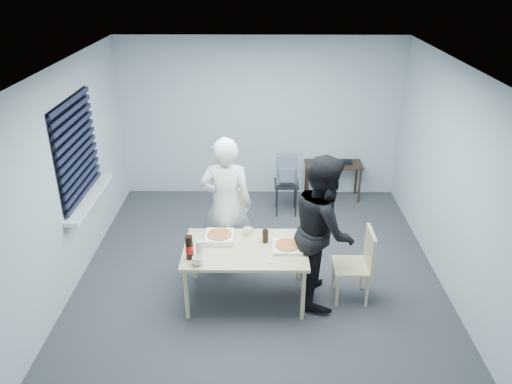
{
  "coord_description": "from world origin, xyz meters",
  "views": [
    {
      "loc": [
        0.02,
        -5.26,
        3.66
      ],
      "look_at": [
        -0.04,
        0.1,
        1.12
      ],
      "focal_mm": 35.0,
      "sensor_mm": 36.0,
      "label": 1
    }
  ],
  "objects_px": {
    "person_white": "(226,205)",
    "person_black": "(323,230)",
    "mug_b": "(248,231)",
    "dining_table": "(245,252)",
    "side_table": "(333,168)",
    "soda_bottle": "(189,248)",
    "chair_right": "(360,260)",
    "backpack": "(287,170)",
    "stool": "(286,189)",
    "chair_far": "(229,218)",
    "mug_a": "(198,261)"
  },
  "relations": [
    {
      "from": "dining_table",
      "to": "mug_a",
      "type": "bearing_deg",
      "value": -145.55
    },
    {
      "from": "side_table",
      "to": "chair_far",
      "type": "bearing_deg",
      "value": -133.49
    },
    {
      "from": "person_white",
      "to": "mug_b",
      "type": "distance_m",
      "value": 0.49
    },
    {
      "from": "dining_table",
      "to": "chair_far",
      "type": "xyz_separation_m",
      "value": [
        -0.25,
        1.03,
        -0.11
      ]
    },
    {
      "from": "dining_table",
      "to": "chair_far",
      "type": "height_order",
      "value": "chair_far"
    },
    {
      "from": "backpack",
      "to": "soda_bottle",
      "type": "height_order",
      "value": "backpack"
    },
    {
      "from": "chair_far",
      "to": "backpack",
      "type": "distance_m",
      "value": 1.41
    },
    {
      "from": "person_white",
      "to": "soda_bottle",
      "type": "height_order",
      "value": "person_white"
    },
    {
      "from": "chair_right",
      "to": "person_white",
      "type": "distance_m",
      "value": 1.73
    },
    {
      "from": "chair_far",
      "to": "mug_a",
      "type": "distance_m",
      "value": 1.41
    },
    {
      "from": "dining_table",
      "to": "person_white",
      "type": "distance_m",
      "value": 0.76
    },
    {
      "from": "chair_right",
      "to": "person_black",
      "type": "distance_m",
      "value": 0.57
    },
    {
      "from": "person_white",
      "to": "person_black",
      "type": "bearing_deg",
      "value": 152.28
    },
    {
      "from": "dining_table",
      "to": "side_table",
      "type": "distance_m",
      "value": 3.04
    },
    {
      "from": "chair_far",
      "to": "chair_right",
      "type": "xyz_separation_m",
      "value": [
        1.56,
        -1.02,
        0.0
      ]
    },
    {
      "from": "stool",
      "to": "backpack",
      "type": "xyz_separation_m",
      "value": [
        0.0,
        -0.01,
        0.33
      ]
    },
    {
      "from": "side_table",
      "to": "stool",
      "type": "distance_m",
      "value": 0.96
    },
    {
      "from": "chair_far",
      "to": "chair_right",
      "type": "distance_m",
      "value": 1.86
    },
    {
      "from": "mug_b",
      "to": "person_black",
      "type": "bearing_deg",
      "value": -14.98
    },
    {
      "from": "chair_right",
      "to": "person_white",
      "type": "bearing_deg",
      "value": 157.51
    },
    {
      "from": "stool",
      "to": "mug_b",
      "type": "bearing_deg",
      "value": -106.05
    },
    {
      "from": "mug_b",
      "to": "soda_bottle",
      "type": "distance_m",
      "value": 0.81
    },
    {
      "from": "dining_table",
      "to": "chair_right",
      "type": "distance_m",
      "value": 1.31
    },
    {
      "from": "person_white",
      "to": "person_black",
      "type": "distance_m",
      "value": 1.28
    },
    {
      "from": "dining_table",
      "to": "soda_bottle",
      "type": "bearing_deg",
      "value": -159.69
    },
    {
      "from": "side_table",
      "to": "person_black",
      "type": "bearing_deg",
      "value": -100.18
    },
    {
      "from": "person_black",
      "to": "stool",
      "type": "distance_m",
      "value": 2.19
    },
    {
      "from": "chair_far",
      "to": "person_white",
      "type": "bearing_deg",
      "value": -90.91
    },
    {
      "from": "person_black",
      "to": "side_table",
      "type": "bearing_deg",
      "value": -10.18
    },
    {
      "from": "mug_b",
      "to": "person_white",
      "type": "bearing_deg",
      "value": 127.18
    },
    {
      "from": "dining_table",
      "to": "backpack",
      "type": "relative_size",
      "value": 3.12
    },
    {
      "from": "side_table",
      "to": "soda_bottle",
      "type": "xyz_separation_m",
      "value": [
        -1.95,
        -2.94,
        0.28
      ]
    },
    {
      "from": "dining_table",
      "to": "soda_bottle",
      "type": "distance_m",
      "value": 0.67
    },
    {
      "from": "chair_right",
      "to": "side_table",
      "type": "distance_m",
      "value": 2.71
    },
    {
      "from": "dining_table",
      "to": "stool",
      "type": "height_order",
      "value": "dining_table"
    },
    {
      "from": "person_black",
      "to": "soda_bottle",
      "type": "relative_size",
      "value": 6.43
    },
    {
      "from": "chair_right",
      "to": "backpack",
      "type": "bearing_deg",
      "value": 109.03
    },
    {
      "from": "backpack",
      "to": "person_white",
      "type": "bearing_deg",
      "value": -128.92
    },
    {
      "from": "person_white",
      "to": "chair_right",
      "type": "bearing_deg",
      "value": 157.51
    },
    {
      "from": "dining_table",
      "to": "backpack",
      "type": "xyz_separation_m",
      "value": [
        0.56,
        2.17,
        0.11
      ]
    },
    {
      "from": "mug_b",
      "to": "soda_bottle",
      "type": "bearing_deg",
      "value": -140.23
    },
    {
      "from": "chair_right",
      "to": "stool",
      "type": "height_order",
      "value": "chair_right"
    },
    {
      "from": "chair_right",
      "to": "stool",
      "type": "distance_m",
      "value": 2.29
    },
    {
      "from": "stool",
      "to": "mug_b",
      "type": "relative_size",
      "value": 5.15
    },
    {
      "from": "side_table",
      "to": "mug_b",
      "type": "xyz_separation_m",
      "value": [
        -1.33,
        -2.42,
        0.19
      ]
    },
    {
      "from": "side_table",
      "to": "backpack",
      "type": "height_order",
      "value": "backpack"
    },
    {
      "from": "stool",
      "to": "backpack",
      "type": "height_order",
      "value": "backpack"
    },
    {
      "from": "stool",
      "to": "mug_b",
      "type": "xyz_separation_m",
      "value": [
        -0.54,
        -1.88,
        0.32
      ]
    },
    {
      "from": "chair_far",
      "to": "mug_b",
      "type": "relative_size",
      "value": 8.9
    },
    {
      "from": "mug_b",
      "to": "mug_a",
      "type": "bearing_deg",
      "value": -129.27
    }
  ]
}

